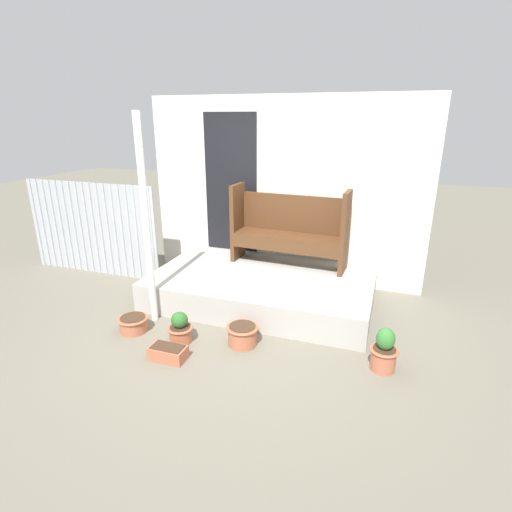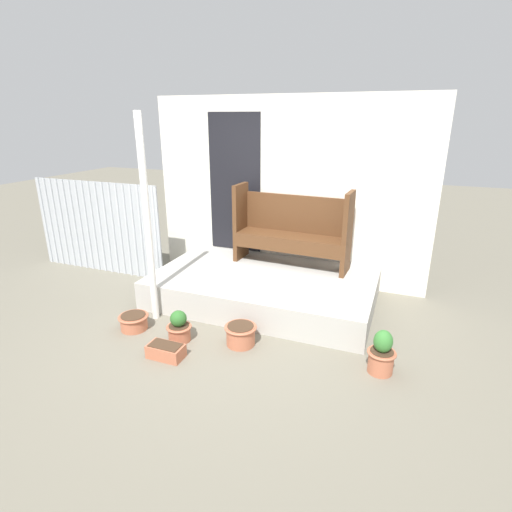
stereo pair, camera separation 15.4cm
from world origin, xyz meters
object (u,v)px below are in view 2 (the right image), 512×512
Objects in this scene: flower_pot_left at (134,321)px; flower_pot_middle at (179,328)px; planter_box_rect at (166,351)px; support_post at (147,223)px; flower_pot_right at (241,334)px; bench at (292,227)px; flower_pot_far_right at (382,354)px.

flower_pot_middle is at bearing -2.48° from flower_pot_left.
flower_pot_middle is at bearing 97.55° from planter_box_rect.
support_post is 1.22m from flower_pot_middle.
flower_pot_right is at bearing -8.57° from support_post.
flower_pot_middle is 0.35m from planter_box_rect.
bench reaches higher than flower_pot_left.
bench reaches higher than flower_pot_far_right.
flower_pot_middle is at bearing -174.55° from flower_pot_far_right.
bench is at bearing 72.27° from planter_box_rect.
bench is 4.56× the size of flower_pot_right.
flower_pot_middle is (0.62, -0.03, 0.05)m from flower_pot_left.
flower_pot_far_right is (1.37, -1.59, -0.71)m from bench.
flower_pot_middle is 0.96× the size of planter_box_rect.
planter_box_rect is (0.59, -0.68, -1.12)m from support_post.
bench is 4.51× the size of flower_pot_middle.
support_post is 5.34× the size of flower_pot_far_right.
flower_pot_right is 0.79m from planter_box_rect.
flower_pot_left reaches higher than planter_box_rect.
bench reaches higher than planter_box_rect.
bench is at bearing 52.75° from flower_pot_left.
flower_pot_left is 1.28m from flower_pot_right.
bench reaches higher than flower_pot_right.
flower_pot_middle is at bearing -109.15° from bench.
flower_pot_right is at bearing -89.68° from bench.
flower_pot_far_right is at bearing 5.45° from flower_pot_middle.
flower_pot_left is at bearing -173.53° from flower_pot_right.
flower_pot_right is 1.44m from flower_pot_far_right.
flower_pot_right is at bearing 6.47° from flower_pot_left.
support_post is 2.82m from flower_pot_far_right.
planter_box_rect is at bearing -165.44° from flower_pot_far_right.
bench is 2.36m from flower_pot_left.
planter_box_rect is (-2.05, -0.53, -0.12)m from flower_pot_far_right.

